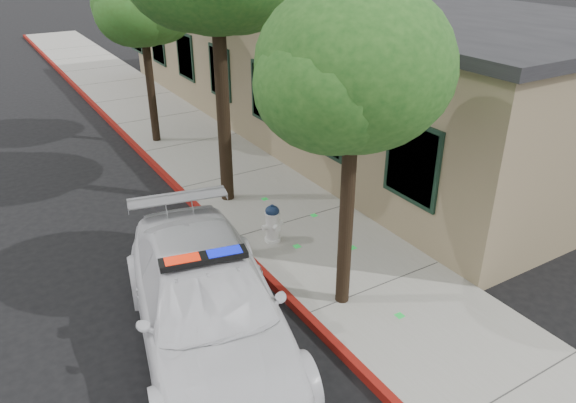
{
  "coord_description": "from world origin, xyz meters",
  "views": [
    {
      "loc": [
        -4.12,
        -6.25,
        6.06
      ],
      "look_at": [
        0.82,
        1.88,
        1.32
      ],
      "focal_mm": 33.87,
      "sensor_mm": 36.0,
      "label": 1
    }
  ],
  "objects_px": {
    "clapboard_building": "(326,60)",
    "fire_hydrant": "(273,223)",
    "street_tree_near": "(355,75)",
    "street_tree_far": "(143,9)",
    "police_car": "(208,304)"
  },
  "relations": [
    {
      "from": "police_car",
      "to": "street_tree_far",
      "type": "xyz_separation_m",
      "value": [
        2.41,
        9.43,
        3.29
      ]
    },
    {
      "from": "fire_hydrant",
      "to": "street_tree_near",
      "type": "bearing_deg",
      "value": -89.27
    },
    {
      "from": "clapboard_building",
      "to": "street_tree_near",
      "type": "relative_size",
      "value": 3.86
    },
    {
      "from": "clapboard_building",
      "to": "fire_hydrant",
      "type": "height_order",
      "value": "clapboard_building"
    },
    {
      "from": "clapboard_building",
      "to": "fire_hydrant",
      "type": "distance_m",
      "value": 8.95
    },
    {
      "from": "street_tree_near",
      "to": "street_tree_far",
      "type": "distance_m",
      "value": 9.75
    },
    {
      "from": "street_tree_near",
      "to": "clapboard_building",
      "type": "bearing_deg",
      "value": 56.91
    },
    {
      "from": "clapboard_building",
      "to": "street_tree_near",
      "type": "height_order",
      "value": "street_tree_near"
    },
    {
      "from": "clapboard_building",
      "to": "fire_hydrant",
      "type": "bearing_deg",
      "value": -132.01
    },
    {
      "from": "clapboard_building",
      "to": "street_tree_far",
      "type": "distance_m",
      "value": 6.25
    },
    {
      "from": "clapboard_building",
      "to": "street_tree_far",
      "type": "xyz_separation_m",
      "value": [
        -5.89,
        0.75,
        1.97
      ]
    },
    {
      "from": "fire_hydrant",
      "to": "street_tree_far",
      "type": "height_order",
      "value": "street_tree_far"
    },
    {
      "from": "police_car",
      "to": "street_tree_near",
      "type": "bearing_deg",
      "value": 4.53
    },
    {
      "from": "clapboard_building",
      "to": "police_car",
      "type": "distance_m",
      "value": 12.08
    },
    {
      "from": "fire_hydrant",
      "to": "street_tree_near",
      "type": "distance_m",
      "value": 4.37
    }
  ]
}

